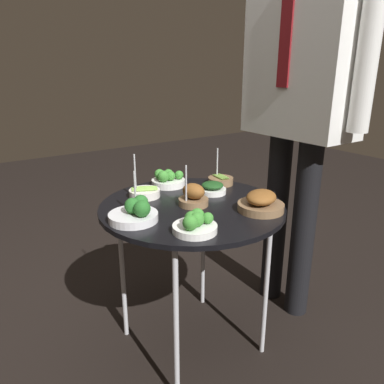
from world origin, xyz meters
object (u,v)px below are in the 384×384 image
at_px(bowl_broccoli_back_left, 195,224).
at_px(waiter_figure, 302,78).
at_px(serving_cart, 192,214).
at_px(bowl_spinach_far_rim, 212,188).
at_px(bowl_roast_front_right, 261,202).
at_px(bowl_asparagus_back_right, 144,193).
at_px(bowl_broccoli_center, 135,213).
at_px(bowl_asparagus_front_center, 221,180).
at_px(bowl_roast_mid_right, 192,196).
at_px(bowl_broccoli_near_rim, 168,180).

bearing_deg(bowl_broccoli_back_left, waiter_figure, 105.92).
height_order(serving_cart, bowl_spinach_far_rim, bowl_spinach_far_rim).
relative_size(bowl_roast_front_right, bowl_asparagus_back_right, 0.98).
bearing_deg(bowl_broccoli_center, bowl_asparagus_back_right, 145.16).
xyz_separation_m(bowl_spinach_far_rim, bowl_asparagus_front_center, (-0.08, 0.11, -0.00)).
distance_m(bowl_spinach_far_rim, bowl_roast_front_right, 0.26).
relative_size(bowl_roast_front_right, bowl_roast_mid_right, 1.07).
bearing_deg(bowl_broccoli_near_rim, waiter_figure, 62.16).
relative_size(bowl_broccoli_center, bowl_broccoli_back_left, 1.18).
relative_size(bowl_broccoli_center, waiter_figure, 0.10).
distance_m(serving_cart, bowl_roast_mid_right, 0.08).
distance_m(bowl_broccoli_center, bowl_broccoli_back_left, 0.22).
bearing_deg(bowl_roast_front_right, bowl_spinach_far_rim, -174.58).
height_order(bowl_roast_front_right, bowl_broccoli_near_rim, bowl_broccoli_near_rim).
height_order(bowl_broccoli_back_left, bowl_broccoli_near_rim, bowl_broccoli_near_rim).
xyz_separation_m(bowl_roast_front_right, bowl_broccoli_center, (-0.18, -0.42, -0.00)).
bearing_deg(bowl_asparagus_front_center, bowl_broccoli_near_rim, -118.68).
bearing_deg(bowl_asparagus_back_right, serving_cart, 30.73).
relative_size(bowl_asparagus_back_right, bowl_broccoli_center, 1.05).
xyz_separation_m(bowl_roast_mid_right, bowl_broccoli_back_left, (0.20, -0.13, -0.01)).
xyz_separation_m(bowl_asparagus_back_right, bowl_roast_mid_right, (0.19, 0.10, 0.02)).
bearing_deg(waiter_figure, bowl_broccoli_near_rim, -117.84).
relative_size(bowl_asparagus_front_center, bowl_broccoli_center, 0.93).
xyz_separation_m(serving_cart, bowl_roast_mid_right, (0.01, -0.01, 0.08)).
bearing_deg(bowl_asparagus_back_right, waiter_figure, 73.25).
relative_size(bowl_spinach_far_rim, bowl_roast_mid_right, 0.70).
distance_m(bowl_roast_front_right, bowl_asparagus_front_center, 0.35).
height_order(bowl_spinach_far_rim, bowl_broccoli_center, bowl_broccoli_center).
xyz_separation_m(bowl_spinach_far_rim, bowl_broccoli_near_rim, (-0.19, -0.10, 0.01)).
xyz_separation_m(bowl_asparagus_front_center, bowl_broccoli_back_left, (0.35, -0.39, 0.01)).
bearing_deg(bowl_asparagus_front_center, bowl_broccoli_center, -72.25).
bearing_deg(bowl_broccoli_near_rim, bowl_asparagus_front_center, 61.32).
xyz_separation_m(bowl_roast_front_right, bowl_asparagus_front_center, (-0.34, 0.08, -0.01)).
bearing_deg(bowl_broccoli_near_rim, bowl_broccoli_back_left, -21.20).
bearing_deg(bowl_roast_front_right, bowl_broccoli_back_left, -86.95).
bearing_deg(bowl_roast_front_right, bowl_asparagus_front_center, 166.20).
distance_m(bowl_roast_front_right, bowl_roast_mid_right, 0.26).
xyz_separation_m(bowl_spinach_far_rim, bowl_broccoli_center, (0.08, -0.40, 0.01)).
bearing_deg(bowl_spinach_far_rim, bowl_broccoli_back_left, -45.75).
bearing_deg(bowl_broccoli_center, bowl_spinach_far_rim, 101.69).
bearing_deg(bowl_broccoli_back_left, bowl_spinach_far_rim, 134.25).
bearing_deg(bowl_asparagus_back_right, bowl_asparagus_front_center, 83.08).
distance_m(bowl_spinach_far_rim, bowl_asparagus_front_center, 0.13).
distance_m(bowl_broccoli_near_rim, waiter_figure, 0.72).
height_order(serving_cart, bowl_broccoli_back_left, bowl_broccoli_back_left).
bearing_deg(bowl_roast_mid_right, waiter_figure, 89.28).
xyz_separation_m(serving_cart, bowl_broccoli_near_rim, (-0.25, 0.04, 0.07)).
bearing_deg(bowl_broccoli_back_left, bowl_asparagus_front_center, 132.27).
bearing_deg(bowl_broccoli_back_left, bowl_broccoli_near_rim, 158.80).
distance_m(bowl_asparagus_back_right, waiter_figure, 0.82).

